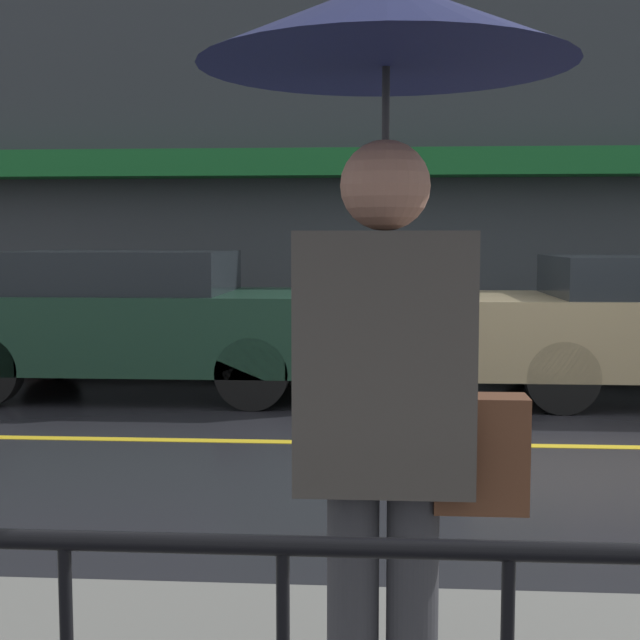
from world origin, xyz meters
The scene contains 6 objects.
ground_plane centered at (0.00, 0.00, 0.00)m, with size 80.00×80.00×0.00m, color black.
sidewalk_far centered at (0.00, 4.19, 0.07)m, with size 28.00×1.88×0.14m.
lane_marking centered at (0.00, 0.00, 0.00)m, with size 25.20×0.12×0.01m.
building_storefront centered at (0.00, 5.26, 2.90)m, with size 28.00×0.85×5.84m.
pedestrian centered at (-1.37, -4.64, 1.74)m, with size 0.95×0.95×2.12m.
car_dark_green centered at (-3.92, 2.17, 0.78)m, with size 4.18×1.90×1.48m.
Camera 1 is at (-1.38, -6.92, 1.62)m, focal length 50.00 mm.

